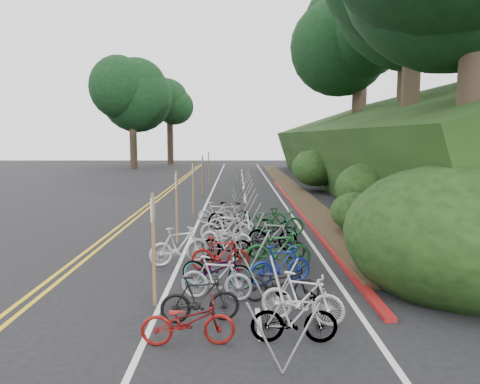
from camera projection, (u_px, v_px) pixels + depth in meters
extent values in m
plane|color=black|center=(125.00, 290.00, 11.14)|extent=(120.00, 120.00, 0.00)
cube|color=gold|center=(130.00, 218.00, 21.06)|extent=(0.12, 80.00, 0.01)
cube|color=gold|center=(137.00, 218.00, 21.06)|extent=(0.12, 80.00, 0.01)
cube|color=silver|center=(200.00, 217.00, 21.07)|extent=(0.12, 80.00, 0.01)
cube|color=silver|center=(293.00, 217.00, 21.10)|extent=(0.12, 80.00, 0.01)
cube|color=silver|center=(259.00, 323.00, 9.17)|extent=(0.10, 1.60, 0.01)
cube|color=silver|center=(250.00, 249.00, 15.13)|extent=(0.10, 1.60, 0.01)
cube|color=silver|center=(247.00, 217.00, 21.09)|extent=(0.10, 1.60, 0.01)
cube|color=silver|center=(245.00, 199.00, 27.04)|extent=(0.10, 1.60, 0.01)
cube|color=silver|center=(243.00, 188.00, 33.00)|extent=(0.10, 1.60, 0.01)
cube|color=silver|center=(242.00, 180.00, 38.96)|extent=(0.10, 1.60, 0.01)
cube|color=silver|center=(242.00, 174.00, 44.91)|extent=(0.10, 1.60, 0.01)
cube|color=maroon|center=(298.00, 209.00, 23.08)|extent=(0.25, 28.00, 0.10)
cube|color=black|center=(392.00, 148.00, 32.73)|extent=(12.32, 44.00, 9.11)
cube|color=#382819|center=(290.00, 187.00, 33.01)|extent=(1.40, 44.00, 0.16)
ellipsoid|color=#284C19|center=(388.00, 224.00, 14.04)|extent=(2.00, 2.80, 1.60)
ellipsoid|color=#284C19|center=(368.00, 188.00, 18.94)|extent=(2.60, 3.64, 2.08)
ellipsoid|color=#284C19|center=(360.00, 167.00, 24.86)|extent=(2.20, 3.08, 1.76)
ellipsoid|color=#284C19|center=(315.00, 168.00, 30.86)|extent=(3.00, 4.20, 2.40)
ellipsoid|color=#284C19|center=(311.00, 161.00, 36.80)|extent=(2.40, 3.36, 1.92)
ellipsoid|color=#284C19|center=(319.00, 150.00, 40.70)|extent=(2.80, 3.92, 2.24)
ellipsoid|color=#284C19|center=(356.00, 212.00, 17.03)|extent=(1.80, 2.52, 1.44)
ellipsoid|color=#284C19|center=(356.00, 153.00, 28.76)|extent=(3.20, 4.48, 2.56)
ellipsoid|color=black|center=(453.00, 236.00, 11.54)|extent=(5.28, 6.16, 3.52)
cylinder|color=#2D2319|center=(470.00, 120.00, 13.68)|extent=(0.81, 0.81, 5.87)
cylinder|color=#2D2319|center=(411.00, 89.00, 22.42)|extent=(0.86, 0.86, 6.77)
cylinder|color=#2D2319|center=(404.00, 83.00, 30.24)|extent=(0.91, 0.91, 7.68)
cylinder|color=#2D2319|center=(357.00, 108.00, 38.30)|extent=(0.84, 0.84, 6.32)
ellipsoid|color=black|center=(359.00, 36.00, 37.62)|extent=(8.43, 8.43, 8.01)
cylinder|color=#2D2319|center=(362.00, 101.00, 46.12)|extent=(0.89, 0.89, 7.22)
ellipsoid|color=black|center=(364.00, 31.00, 45.33)|extent=(10.03, 10.03, 9.53)
cylinder|color=#2D2319|center=(133.00, 142.00, 52.44)|extent=(0.81, 0.81, 5.87)
ellipsoid|color=black|center=(132.00, 94.00, 51.80)|extent=(8.03, 8.03, 7.63)
cylinder|color=#2D2319|center=(170.00, 143.00, 60.42)|extent=(0.79, 0.79, 5.42)
ellipsoid|color=black|center=(170.00, 106.00, 59.85)|extent=(7.02, 7.02, 6.67)
cylinder|color=#95979A|center=(276.00, 276.00, 8.35)|extent=(0.05, 2.77, 0.05)
cylinder|color=#95979A|center=(265.00, 338.00, 7.15)|extent=(0.59, 0.04, 1.15)
cylinder|color=#95979A|center=(301.00, 338.00, 7.15)|extent=(0.59, 0.04, 1.15)
cylinder|color=#95979A|center=(257.00, 285.00, 9.70)|extent=(0.59, 0.04, 1.15)
cylinder|color=#95979A|center=(284.00, 285.00, 9.70)|extent=(0.59, 0.04, 1.15)
cylinder|color=#95979A|center=(248.00, 220.00, 14.00)|extent=(0.05, 3.00, 0.05)
cylinder|color=#95979A|center=(239.00, 250.00, 12.68)|extent=(0.58, 0.04, 1.13)
cylinder|color=#95979A|center=(260.00, 250.00, 12.68)|extent=(0.58, 0.04, 1.13)
cylinder|color=#95979A|center=(239.00, 230.00, 15.46)|extent=(0.58, 0.04, 1.13)
cylinder|color=#95979A|center=(256.00, 230.00, 15.46)|extent=(0.58, 0.04, 1.13)
cylinder|color=#95979A|center=(245.00, 198.00, 18.96)|extent=(0.05, 3.00, 0.05)
cylinder|color=#95979A|center=(238.00, 218.00, 17.64)|extent=(0.58, 0.04, 1.13)
cylinder|color=#95979A|center=(253.00, 218.00, 17.64)|extent=(0.58, 0.04, 1.13)
cylinder|color=#95979A|center=(238.00, 207.00, 20.42)|extent=(0.58, 0.04, 1.13)
cylinder|color=#95979A|center=(251.00, 207.00, 20.42)|extent=(0.58, 0.04, 1.13)
cylinder|color=#95979A|center=(244.00, 185.00, 23.93)|extent=(0.05, 3.00, 0.05)
cylinder|color=#95979A|center=(238.00, 200.00, 22.60)|extent=(0.58, 0.04, 1.13)
cylinder|color=#95979A|center=(250.00, 200.00, 22.61)|extent=(0.58, 0.04, 1.13)
cylinder|color=#95979A|center=(238.00, 193.00, 25.38)|extent=(0.58, 0.04, 1.13)
cylinder|color=#95979A|center=(248.00, 193.00, 25.39)|extent=(0.58, 0.04, 1.13)
cylinder|color=#95979A|center=(243.00, 177.00, 28.89)|extent=(0.05, 3.00, 0.05)
cylinder|color=#95979A|center=(238.00, 189.00, 27.57)|extent=(0.58, 0.04, 1.13)
cylinder|color=#95979A|center=(248.00, 189.00, 27.57)|extent=(0.58, 0.04, 1.13)
cylinder|color=#95979A|center=(238.00, 184.00, 30.35)|extent=(0.58, 0.04, 1.13)
cylinder|color=#95979A|center=(247.00, 184.00, 30.35)|extent=(0.58, 0.04, 1.13)
cylinder|color=#95979A|center=(242.00, 171.00, 33.86)|extent=(0.05, 3.00, 0.05)
cylinder|color=#95979A|center=(238.00, 180.00, 32.53)|extent=(0.58, 0.04, 1.13)
cylinder|color=#95979A|center=(246.00, 180.00, 32.54)|extent=(0.58, 0.04, 1.13)
cylinder|color=#95979A|center=(238.00, 177.00, 35.31)|extent=(0.58, 0.04, 1.13)
cylinder|color=#95979A|center=(245.00, 177.00, 35.32)|extent=(0.58, 0.04, 1.13)
cylinder|color=brown|center=(154.00, 250.00, 10.02)|extent=(0.08, 0.08, 2.47)
cube|color=silver|center=(153.00, 209.00, 9.91)|extent=(0.02, 0.40, 0.50)
cylinder|color=brown|center=(177.00, 207.00, 15.96)|extent=(0.08, 0.08, 2.50)
cube|color=silver|center=(176.00, 181.00, 15.85)|extent=(0.02, 0.40, 0.50)
cylinder|color=brown|center=(193.00, 188.00, 21.92)|extent=(0.08, 0.08, 2.50)
cube|color=silver|center=(193.00, 168.00, 21.81)|extent=(0.02, 0.40, 0.50)
cylinder|color=brown|center=(203.00, 177.00, 27.87)|extent=(0.08, 0.08, 2.50)
cube|color=silver|center=(202.00, 161.00, 27.77)|extent=(0.02, 0.40, 0.50)
cylinder|color=brown|center=(209.00, 169.00, 33.83)|extent=(0.08, 0.08, 2.50)
cube|color=silver|center=(209.00, 157.00, 33.72)|extent=(0.02, 0.40, 0.50)
imported|color=beige|center=(179.00, 246.00, 13.36)|extent=(1.30, 1.83, 1.08)
imported|color=maroon|center=(188.00, 321.00, 8.18)|extent=(0.65, 1.67, 0.87)
imported|color=slate|center=(294.00, 318.00, 8.27)|extent=(0.48, 1.56, 0.93)
imported|color=black|center=(200.00, 299.00, 9.19)|extent=(0.68, 1.62, 0.94)
imported|color=beige|center=(302.00, 298.00, 9.15)|extent=(1.07, 1.74, 1.01)
imported|color=#9E9EA3|center=(216.00, 278.00, 10.46)|extent=(0.81, 1.72, 0.99)
imported|color=black|center=(280.00, 283.00, 10.26)|extent=(0.87, 1.79, 0.90)
imported|color=slate|center=(217.00, 268.00, 11.30)|extent=(1.19, 1.94, 0.96)
imported|color=navy|center=(280.00, 265.00, 11.54)|extent=(1.04, 1.71, 1.00)
imported|color=maroon|center=(220.00, 254.00, 12.71)|extent=(0.47, 1.59, 0.95)
imported|color=#144C1E|center=(278.00, 250.00, 12.85)|extent=(0.57, 1.84, 1.10)
imported|color=slate|center=(227.00, 244.00, 13.92)|extent=(0.67, 1.60, 0.93)
imported|color=black|center=(276.00, 244.00, 13.90)|extent=(0.91, 1.83, 0.92)
imported|color=beige|center=(226.00, 236.00, 15.00)|extent=(1.16, 1.83, 0.91)
imported|color=slate|center=(272.00, 235.00, 15.05)|extent=(1.04, 1.71, 0.99)
imported|color=#9E9EA3|center=(227.00, 228.00, 15.96)|extent=(0.66, 1.86, 1.10)
imported|color=slate|center=(273.00, 230.00, 16.13)|extent=(0.71, 1.66, 0.85)
imported|color=#9E9EA3|center=(231.00, 223.00, 17.37)|extent=(0.96, 1.83, 0.92)
imported|color=#144C1E|center=(280.00, 222.00, 17.10)|extent=(0.62, 1.80, 1.06)
imported|color=slate|center=(229.00, 215.00, 18.51)|extent=(1.13, 1.85, 1.08)
imported|color=#144C1E|center=(265.00, 217.00, 18.61)|extent=(0.79, 1.72, 0.87)
imported|color=#9E9EA3|center=(216.00, 213.00, 19.46)|extent=(0.72, 1.59, 0.92)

